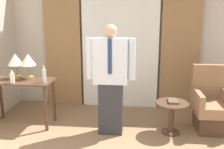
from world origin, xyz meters
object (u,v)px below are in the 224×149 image
(armchair, at_px, (211,107))
(desk, at_px, (21,88))
(table_lamp_left, at_px, (15,61))
(table_lamp_right, at_px, (28,61))
(bottle_by_lamp, at_px, (44,76))
(bottle_near_edge, at_px, (12,78))
(book, at_px, (173,101))
(person, at_px, (111,77))
(side_table, at_px, (172,112))

(armchair, bearing_deg, desk, -177.26)
(table_lamp_left, bearing_deg, armchair, 0.62)
(table_lamp_right, xyz_separation_m, bottle_by_lamp, (0.34, -0.22, -0.18))
(table_lamp_right, xyz_separation_m, bottle_near_edge, (-0.14, -0.29, -0.21))
(book, bearing_deg, table_lamp_right, 175.83)
(bottle_by_lamp, bearing_deg, armchair, 5.55)
(table_lamp_left, relative_size, book, 1.82)
(bottle_by_lamp, bearing_deg, book, 1.44)
(table_lamp_left, height_order, bottle_near_edge, table_lamp_left)
(person, bearing_deg, table_lamp_left, 170.23)
(desk, distance_m, table_lamp_right, 0.45)
(desk, height_order, side_table, desk)
(person, height_order, side_table, person)
(desk, distance_m, bottle_near_edge, 0.28)
(bottle_near_edge, xyz_separation_m, bottle_by_lamp, (0.48, 0.07, 0.03))
(book, bearing_deg, side_table, -120.04)
(desk, distance_m, book, 2.41)
(armchair, height_order, side_table, armchair)
(table_lamp_left, height_order, side_table, table_lamp_left)
(desk, bearing_deg, table_lamp_left, 134.27)
(side_table, bearing_deg, person, -174.88)
(person, relative_size, side_table, 3.31)
(person, relative_size, book, 7.29)
(table_lamp_right, height_order, person, person)
(bottle_near_edge, distance_m, bottle_by_lamp, 0.48)
(bottle_near_edge, relative_size, book, 0.89)
(bottle_by_lamp, bearing_deg, desk, 166.66)
(table_lamp_left, height_order, armchair, table_lamp_left)
(side_table, relative_size, book, 2.20)
(bottle_near_edge, distance_m, side_table, 2.48)
(table_lamp_left, xyz_separation_m, armchair, (3.14, 0.03, -0.69))
(table_lamp_left, relative_size, side_table, 0.83)
(side_table, distance_m, book, 0.17)
(table_lamp_left, relative_size, table_lamp_right, 1.00)
(desk, distance_m, bottle_by_lamp, 0.52)
(table_lamp_left, relative_size, person, 0.25)
(table_lamp_left, xyz_separation_m, book, (2.52, -0.17, -0.54))
(bottle_near_edge, height_order, bottle_by_lamp, bottle_by_lamp)
(table_lamp_left, distance_m, book, 2.58)
(desk, xyz_separation_m, bottle_near_edge, (-0.03, -0.18, 0.21))
(bottle_near_edge, relative_size, armchair, 0.20)
(armchair, bearing_deg, table_lamp_left, -179.38)
(armchair, bearing_deg, bottle_near_edge, -173.92)
(desk, relative_size, table_lamp_right, 2.58)
(bottle_near_edge, bearing_deg, bottle_by_lamp, 8.91)
(desk, bearing_deg, bottle_near_edge, -99.25)
(bottle_near_edge, xyz_separation_m, book, (2.44, 0.12, -0.33))
(side_table, height_order, book, book)
(person, height_order, armchair, person)
(bottle_near_edge, relative_size, side_table, 0.41)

